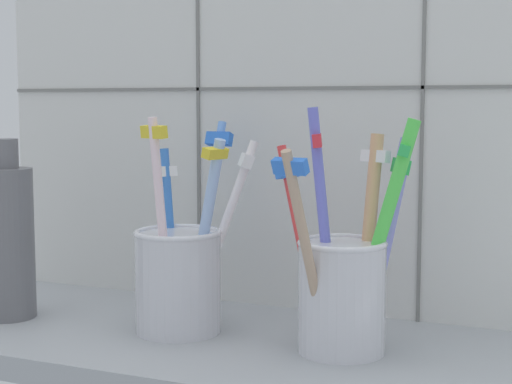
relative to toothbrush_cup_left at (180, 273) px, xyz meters
The scene contains 5 objects.
counter_slab 9.18cm from the toothbrush_cup_left, ahead, with size 64.00×22.00×2.00cm, color #9EA3A8.
tile_wall_back 20.76cm from the toothbrush_cup_left, 59.75° to the left, with size 64.00×2.20×45.00cm.
toothbrush_cup_left is the anchor object (origin of this frame).
toothbrush_cup_right 14.17cm from the toothbrush_cup_left, ahead, with size 11.91×11.51×18.70cm.
ceramic_vase 16.49cm from the toothbrush_cup_left, behind, with size 4.81×4.81×15.88cm.
Camera 1 is at (24.73, -57.92, 20.96)cm, focal length 56.68 mm.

